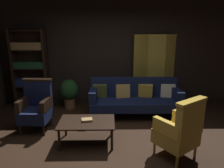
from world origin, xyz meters
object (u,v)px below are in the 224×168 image
Objects in this scene: coffee_table at (87,124)px; armchair_wing_left at (36,107)px; armchair_gilt_accent at (180,130)px; potted_plant at (69,92)px; folding_screen at (156,69)px; book_tan_leather at (87,120)px; velvet_couch at (134,97)px; bookshelf at (30,67)px.

armchair_wing_left is (-1.10, 0.57, 0.12)m from coffee_table.
potted_plant is at bearing 133.66° from armchair_gilt_accent.
book_tan_leather is at bearing -128.64° from folding_screen.
coffee_table is 0.96× the size of armchair_gilt_accent.
coffee_table is (-1.02, -1.29, -0.08)m from velvet_couch.
potted_plant is 4.04× the size of book_tan_leather.
folding_screen is 1.21m from velvet_couch.
book_tan_leather is (1.10, -0.55, -0.05)m from armchair_wing_left.
potted_plant is at bearing -170.64° from folding_screen.
bookshelf reaches higher than armchair_gilt_accent.
velvet_couch is (2.70, -0.74, -0.60)m from bookshelf.
potted_plant reaches higher than coffee_table.
folding_screen is 2.80m from coffee_table.
armchair_gilt_accent is 1.00× the size of armchair_wing_left.
potted_plant is (-2.33, -0.38, -0.54)m from folding_screen.
coffee_table is 0.96× the size of armchair_wing_left.
potted_plant reaches higher than book_tan_leather.
book_tan_leather is at bearing -49.92° from bookshelf.
potted_plant is (-0.64, 1.76, 0.07)m from coffee_table.
velvet_couch is at bearing -15.91° from potted_plant.
book_tan_leather is at bearing -69.79° from potted_plant.
armchair_gilt_accent is at bearing -22.36° from armchair_wing_left.
potted_plant is (0.46, 1.18, -0.04)m from armchair_wing_left.
folding_screen is 2.45× the size of potted_plant.
bookshelf is 0.97× the size of velvet_couch.
armchair_gilt_accent is (1.52, -0.50, 0.12)m from coffee_table.
velvet_couch is at bearing -128.45° from folding_screen.
armchair_gilt_accent is at bearing -74.35° from velvet_couch.
bookshelf is 1.24m from potted_plant.
folding_screen is at bearing 1.98° from bookshelf.
folding_screen is at bearing 86.12° from armchair_gilt_accent.
velvet_couch is at bearing 105.65° from armchair_gilt_accent.
folding_screen is at bearing 9.36° from potted_plant.
potted_plant is at bearing 164.09° from velvet_couch.
bookshelf is 2.86m from velvet_couch.
potted_plant is at bearing -14.35° from bookshelf.
folding_screen reaches higher than potted_plant.
potted_plant is at bearing 110.21° from book_tan_leather.
book_tan_leather is at bearing 86.96° from coffee_table.
velvet_couch reaches higher than coffee_table.
coffee_table is 1.24m from armchair_wing_left.
folding_screen reaches higher than armchair_gilt_accent.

